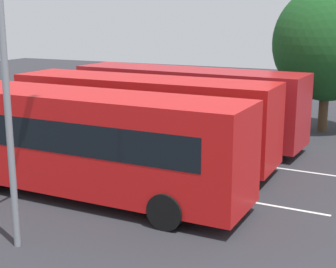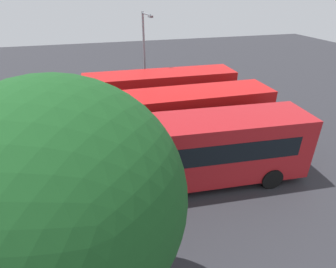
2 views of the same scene
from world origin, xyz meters
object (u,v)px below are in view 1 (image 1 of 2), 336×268
at_px(bus_center_left, 142,117).
at_px(bus_far_left, 187,103).
at_px(street_lamp, 12,87).
at_px(bus_center_right, 87,141).
at_px(pedestrian, 13,117).
at_px(depot_tree, 328,43).

bearing_deg(bus_center_left, bus_far_left, -94.79).
bearing_deg(street_lamp, bus_center_right, 0.47).
height_order(pedestrian, depot_tree, depot_tree).
bearing_deg(bus_center_left, depot_tree, -121.47).
relative_size(pedestrian, street_lamp, 0.26).
bearing_deg(bus_center_right, street_lamp, 97.13).
distance_m(bus_center_left, street_lamp, 7.66).
relative_size(bus_far_left, depot_tree, 1.48).
height_order(bus_far_left, bus_center_left, same).
bearing_deg(depot_tree, street_lamp, 73.16).
xyz_separation_m(bus_far_left, street_lamp, (-0.22, 10.80, 2.09)).
bearing_deg(street_lamp, bus_far_left, -3.95).
relative_size(pedestrian, depot_tree, 0.25).
height_order(bus_center_right, depot_tree, depot_tree).
bearing_deg(bus_center_right, bus_center_left, -85.03).
bearing_deg(bus_center_right, bus_far_left, -89.30).
height_order(pedestrian, street_lamp, street_lamp).
bearing_deg(bus_center_right, depot_tree, -110.83).
xyz_separation_m(bus_far_left, depot_tree, (-4.98, -4.93, 2.38)).
relative_size(bus_far_left, pedestrian, 5.86).
xyz_separation_m(bus_far_left, bus_center_right, (0.11, 7.43, 0.00)).
relative_size(bus_center_left, bus_center_right, 1.00).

